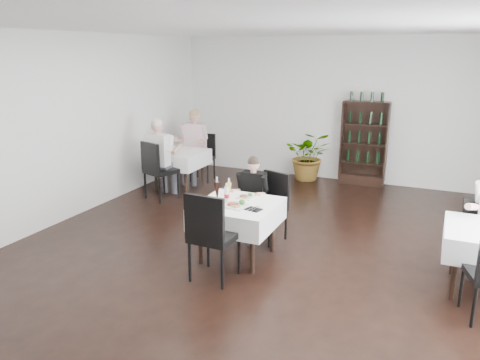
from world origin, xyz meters
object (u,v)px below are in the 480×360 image
at_px(wine_shelf, 364,144).
at_px(potted_tree, 309,156).
at_px(diner_main, 252,192).
at_px(main_table, 237,214).

xyz_separation_m(wine_shelf, potted_tree, (-1.11, -0.11, -0.32)).
distance_m(potted_tree, diner_main, 3.52).
distance_m(wine_shelf, potted_tree, 1.16).
xyz_separation_m(wine_shelf, diner_main, (-0.98, -3.63, -0.13)).
bearing_deg(potted_tree, diner_main, -87.87).
relative_size(wine_shelf, potted_tree, 1.65).
height_order(wine_shelf, potted_tree, wine_shelf).
bearing_deg(wine_shelf, potted_tree, -174.12).
bearing_deg(main_table, wine_shelf, 78.22).
height_order(wine_shelf, diner_main, wine_shelf).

